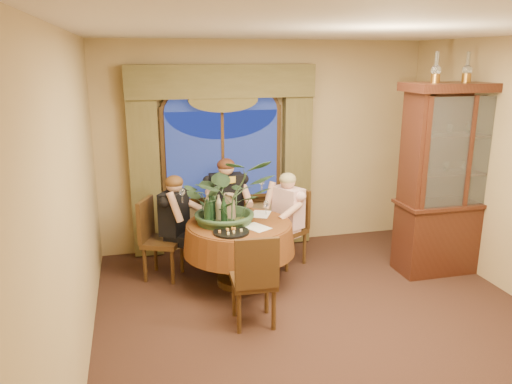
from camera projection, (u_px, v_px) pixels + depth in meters
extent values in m
plane|color=black|center=(330.00, 330.00, 4.87)|extent=(5.00, 5.00, 0.00)
plane|color=tan|center=(265.00, 146.00, 6.85)|extent=(4.50, 0.00, 4.50)
plane|color=white|center=(344.00, 30.00, 4.14)|extent=(5.00, 5.00, 0.00)
cube|color=#4E4824|center=(145.00, 170.00, 6.41)|extent=(0.38, 0.14, 2.32)
cube|color=#4E4824|center=(297.00, 162.00, 6.89)|extent=(0.38, 0.14, 2.32)
cylinder|color=maroon|center=(239.00, 253.00, 5.80)|extent=(1.65, 1.65, 0.75)
cube|color=black|center=(455.00, 180.00, 5.99)|extent=(1.42, 0.56, 2.30)
cube|color=black|center=(286.00, 228.00, 6.32)|extent=(0.58, 0.58, 0.96)
cube|color=black|center=(232.00, 222.00, 6.57)|extent=(0.46, 0.46, 0.96)
cube|color=black|center=(163.00, 240.00, 5.93)|extent=(0.56, 0.56, 0.96)
cube|color=black|center=(253.00, 278.00, 4.89)|extent=(0.45, 0.45, 0.96)
imported|color=#325031|center=(227.00, 166.00, 5.58)|extent=(1.04, 1.15, 0.90)
imported|color=#4F582B|center=(241.00, 221.00, 5.66)|extent=(0.16, 0.16, 0.05)
cylinder|color=black|center=(231.00, 232.00, 5.36)|extent=(0.39, 0.39, 0.02)
cylinder|color=black|center=(213.00, 207.00, 5.71)|extent=(0.07, 0.07, 0.33)
cylinder|color=tan|center=(219.00, 209.00, 5.65)|extent=(0.07, 0.07, 0.33)
cylinder|color=tan|center=(207.00, 208.00, 5.67)|extent=(0.07, 0.07, 0.33)
cylinder|color=black|center=(224.00, 212.00, 5.54)|extent=(0.07, 0.07, 0.33)
cylinder|color=black|center=(210.00, 211.00, 5.58)|extent=(0.07, 0.07, 0.33)
cylinder|color=black|center=(207.00, 214.00, 5.47)|extent=(0.07, 0.07, 0.33)
cube|color=white|center=(256.00, 227.00, 5.53)|extent=(0.33, 0.36, 0.00)
cube|color=white|center=(261.00, 214.00, 5.99)|extent=(0.32, 0.36, 0.00)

